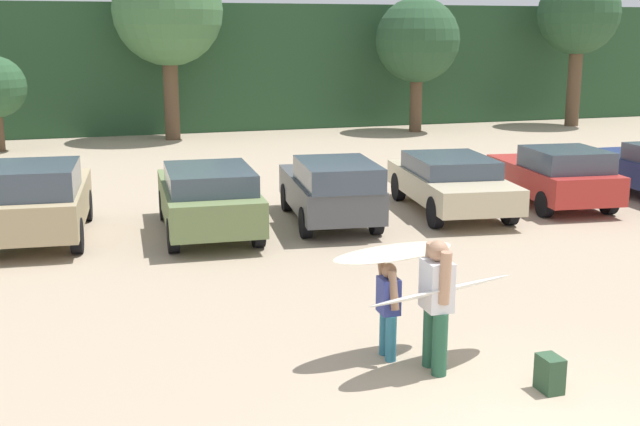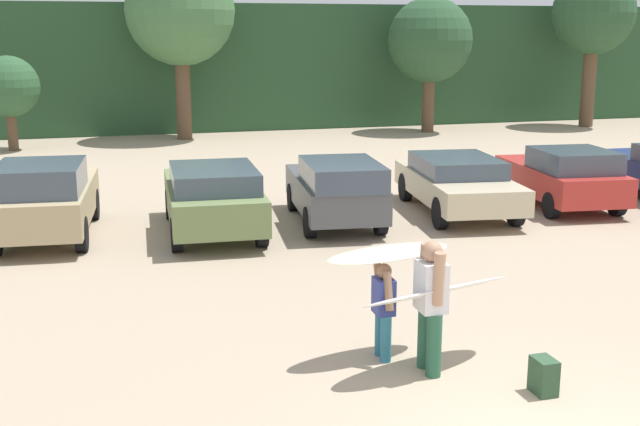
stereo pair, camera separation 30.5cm
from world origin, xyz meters
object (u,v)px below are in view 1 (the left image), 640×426
Objects in this scene: person_adult at (436,298)px; surfboard_white at (443,290)px; backpack_dropped at (550,374)px; person_child at (388,305)px; parked_car_dark_gray at (331,189)px; surfboard_cream at (394,252)px; parked_car_red at (555,175)px; parked_car_tan at (39,199)px; parked_car_olive_green at (208,197)px; parked_car_champagne at (451,181)px.

person_adult is 0.72× the size of surfboard_white.
person_child is at bearing 133.91° from backpack_dropped.
parked_car_dark_gray is 2.23× the size of surfboard_cream.
parked_car_dark_gray is at bearing 88.92° from backpack_dropped.
backpack_dropped is at bearing -174.57° from parked_car_dark_gray.
person_child is 0.78m from surfboard_white.
person_adult reaches higher than parked_car_dark_gray.
surfboard_cream reaches higher than person_child.
parked_car_dark_gray is at bearing 98.54° from parked_car_red.
parked_car_dark_gray is (6.25, -0.54, -0.05)m from parked_car_tan.
parked_car_tan is at bearing 94.94° from parked_car_red.
person_adult is (-1.24, -8.00, 0.16)m from parked_car_dark_gray.
parked_car_olive_green is at bearing -77.26° from person_adult.
parked_car_tan is 3.39× the size of person_child.
backpack_dropped is (1.38, -1.66, -1.21)m from surfboard_cream.
surfboard_cream is (-4.73, -7.71, 0.68)m from parked_car_champagne.
parked_car_olive_green is 9.36m from backpack_dropped.
parked_car_champagne is 3.67× the size of person_child.
person_adult is at bearing 159.80° from parked_car_champagne.
surfboard_white reaches higher than backpack_dropped.
parked_car_olive_green is 1.05× the size of parked_car_dark_gray.
parked_car_dark_gray reaches higher than surfboard_cream.
person_child is (1.13, -7.41, -0.07)m from parked_car_olive_green.
parked_car_champagne is at bearing -120.06° from person_child.
backpack_dropped is (6.08, -9.53, -0.65)m from parked_car_tan.
parked_car_red reaches higher than person_child.
parked_car_red is at bearing -84.96° from parked_car_olive_green.
person_child is 2.21m from backpack_dropped.
surfboard_white is (-7.07, -8.09, 0.26)m from parked_car_red.
surfboard_cream is at bearing 156.06° from parked_car_champagne.
person_adult is at bearing 103.40° from surfboard_cream.
person_child reaches higher than backpack_dropped.
parked_car_tan is 1.85× the size of surfboard_white.
person_adult is (1.55, -7.98, 0.17)m from parked_car_olive_green.
parked_car_dark_gray is at bearing -113.05° from surfboard_white.
backpack_dropped is (1.07, -0.99, -0.76)m from person_adult.
parked_car_champagne is (5.97, 0.40, -0.07)m from parked_car_olive_green.
parked_car_tan is at bearing -73.69° from surfboard_white.
person_adult is at bearing 177.71° from parked_car_dark_gray.
surfboard_cream reaches higher than surfboard_white.
surfboard_white is at bearing 129.79° from backpack_dropped.
backpack_dropped is at bearing 114.63° from surfboard_white.
parked_car_dark_gray is 2.46× the size of person_adult.
person_child is at bearing -144.79° from parked_car_tan.
surfboard_cream reaches higher than parked_car_champagne.
person_adult reaches higher than surfboard_cream.
surfboard_cream is at bearing -166.85° from parked_car_olive_green.
person_child is 2.94× the size of backpack_dropped.
surfboard_white is at bearing 178.63° from parked_car_dark_gray.
parked_car_champagne is at bearing 93.11° from parked_car_red.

